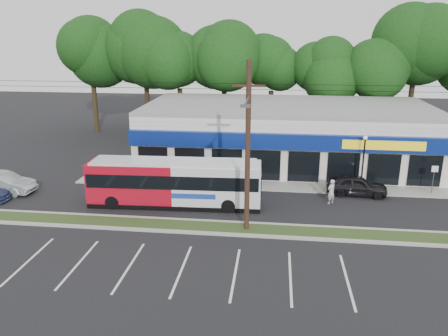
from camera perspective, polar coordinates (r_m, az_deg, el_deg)
ground at (r=25.97m, az=-3.91°, el=-8.70°), size 120.00×120.00×0.00m
grass_strip at (r=26.83m, az=-3.52°, el=-7.66°), size 40.00×1.60×0.12m
curb_south at (r=26.08m, az=-3.85°, el=-8.42°), size 40.00×0.25×0.14m
curb_north at (r=27.59m, az=-3.20°, el=-6.90°), size 40.00×0.25×0.14m
sidewalk at (r=33.86m, az=7.29°, el=-2.38°), size 32.00×2.20×0.10m
strip_mall at (r=39.80m, az=8.14°, el=4.47°), size 25.00×12.55×5.30m
utility_pole at (r=24.63m, az=2.73°, el=3.29°), size 50.00×2.77×10.00m
lamp_post at (r=33.51m, az=17.77°, el=1.41°), size 0.30×0.30×4.25m
sign_post at (r=34.92m, az=25.74°, el=-0.80°), size 0.45×0.10×2.23m
tree_line at (r=49.00m, az=6.43°, el=13.73°), size 46.76×6.76×11.83m
metrobus at (r=29.83m, az=-6.44°, el=-1.80°), size 11.78×2.95×3.15m
car_dark at (r=33.17m, az=16.96°, el=-2.19°), size 4.41×2.06×1.46m
car_silver at (r=36.02m, az=-26.88°, el=-1.76°), size 4.72×1.84×1.53m
pedestrian_a at (r=31.01m, az=13.82°, el=-3.01°), size 0.76×0.72×1.75m
pedestrian_b at (r=32.76m, az=2.09°, el=-1.44°), size 0.93×0.78×1.71m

